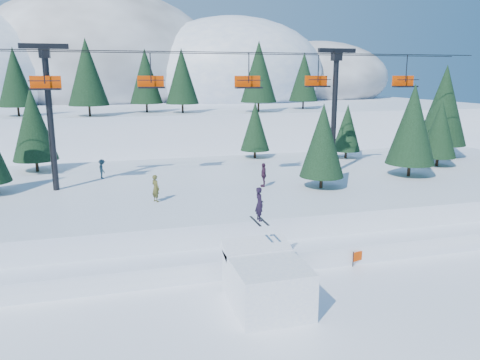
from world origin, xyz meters
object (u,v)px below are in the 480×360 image
object	(u,v)px
banner_far	(371,253)
jump_kicker	(266,281)
banner_near	(293,263)
chairlift	(202,93)

from	to	relation	value
banner_far	jump_kicker	bearing A→B (deg)	-155.87
banner_near	banner_far	size ratio (longest dim) A/B	0.99
chairlift	banner_far	bearing A→B (deg)	-60.17
jump_kicker	banner_far	bearing A→B (deg)	24.13
banner_near	chairlift	bearing A→B (deg)	100.49
jump_kicker	banner_far	xyz separation A→B (m)	(7.59, 3.40, -0.70)
chairlift	banner_far	xyz separation A→B (m)	(7.36, -12.84, -8.78)
chairlift	banner_near	size ratio (longest dim) A/B	16.84
chairlift	banner_far	world-z (taller)	chairlift
banner_far	banner_near	bearing A→B (deg)	-178.14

